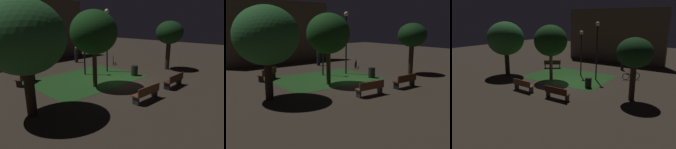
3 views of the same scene
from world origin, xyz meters
The scene contains 14 objects.
ground_plane centered at (0.00, 0.00, 0.00)m, with size 60.00×60.00×0.00m, color #3D3328.
grass_lawn centered at (-1.08, 1.90, 0.01)m, with size 7.54×5.55×0.01m, color #23511E.
bench_lawn_edge centered at (-1.58, -3.58, 0.48)m, with size 1.82×0.58×0.88m.
bench_by_lamp centered at (1.58, -3.58, 0.48)m, with size 1.80×0.49×0.88m.
bench_corner centered at (-4.63, 4.00, 0.48)m, with size 1.74×1.44×0.88m.
tree_right_canopy centered at (-6.47, -0.75, 3.45)m, with size 3.44×3.44×5.04m.
tree_back_left centered at (-1.85, 0.21, 3.44)m, with size 2.89×2.89×4.80m.
tree_lawn_side centered at (5.76, -0.84, 3.14)m, with size 2.31×2.31×4.18m.
lamp_post_near_wall centered at (1.48, 2.41, 3.39)m, with size 0.36×0.36×5.06m.
lamp_post_path_center centered at (-0.43, 3.00, 2.91)m, with size 0.36×0.36×4.23m.
trash_bin centered at (2.05, -0.04, 0.41)m, with size 0.51×0.51×0.81m, color black.
bicycle centered at (4.09, 4.14, 0.34)m, with size 1.24×1.16×0.93m.
pedestrian centered at (2.03, 7.47, 0.85)m, with size 0.32×0.32×1.61m.
building_wall_backdrop centered at (-0.65, 11.37, 3.24)m, with size 12.29×0.80×6.48m, color brown.
Camera 2 is at (-11.46, -13.45, 4.01)m, focal length 39.99 mm.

